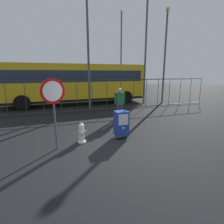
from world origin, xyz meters
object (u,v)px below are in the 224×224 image
Objects in this scene: stop_sign at (53,99)px; street_light_far_left at (165,50)px; street_light_near_right at (88,30)px; street_light_far_right at (146,42)px; newspaper_box_primary at (121,123)px; pedestrian at (120,103)px; street_light_near_left at (121,49)px; bus_near at (76,82)px; fire_hydrant at (82,133)px.

street_light_far_left is at bearing 38.35° from stop_sign.
street_light_far_right is at bearing 13.92° from street_light_near_right.
newspaper_box_primary is 2.55m from stop_sign.
pedestrian is 0.19× the size of street_light_near_right.
street_light_near_left is 4.36m from street_light_far_right.
stop_sign is (-2.31, -0.29, 1.03)m from newspaper_box_primary.
street_light_far_left is (6.69, -1.62, 2.41)m from bus_near.
street_light_far_left is at bearing -8.93° from street_light_far_right.
street_light_near_right is (-0.10, 5.42, 4.35)m from newspaper_box_primary.
street_light_far_right is at bearing 55.63° from newspaper_box_primary.
bus_near is at bearing 103.73° from pedestrian.
street_light_near_right is 6.26m from street_light_far_left.
street_light_far_right reaches higher than street_light_far_left.
stop_sign is at bearing -111.16° from street_light_near_right.
fire_hydrant is at bearing -117.50° from street_light_near_left.
pedestrian is 0.23× the size of street_light_far_left.
street_light_far_right is at bearing -86.27° from street_light_near_left.
bus_near is at bearing -148.47° from street_light_near_left.
stop_sign is 0.26× the size of street_light_near_right.
pedestrian is 5.20m from street_light_near_right.
bus_near is (-1.41, 5.76, 0.76)m from pedestrian.
bus_near is at bearing 94.68° from newspaper_box_primary.
newspaper_box_primary is 6.95m from street_light_near_right.
stop_sign is 3.99m from pedestrian.
stop_sign is 0.28× the size of street_light_far_right.
street_light_far_left is (6.04, 6.32, 3.55)m from newspaper_box_primary.
street_light_near_right is 4.73m from street_light_far_right.
street_light_near_left is 4.97m from street_light_far_left.
street_light_far_right is (4.49, 6.56, 4.05)m from newspaper_box_primary.
street_light_far_left reaches higher than stop_sign.
pedestrian is (3.07, 2.46, -0.65)m from stop_sign.
street_light_near_right is at bearing 91.05° from newspaper_box_primary.
fire_hydrant is 3.16m from pedestrian.
fire_hydrant is at bearing -104.19° from street_light_near_right.
street_light_far_right is at bearing 49.66° from pedestrian.
bus_near is 1.49× the size of street_light_far_left.
street_light_far_left reaches higher than bus_near.
bus_near is at bearing 165.05° from street_light_far_right.
street_light_near_left is at bearing 93.73° from street_light_far_right.
street_light_far_right is at bearing 45.22° from stop_sign.
fire_hydrant is 10.50m from street_light_far_left.
newspaper_box_primary is 0.10× the size of bus_near.
stop_sign is 8.39m from bus_near.
stop_sign is 0.31× the size of street_light_far_left.
newspaper_box_primary is 0.13× the size of street_light_far_right.
street_light_near_right reaches higher than street_light_far_left.
street_light_far_left is (8.35, 6.61, 2.52)m from stop_sign.
street_light_far_left is (1.84, -4.59, -0.51)m from street_light_near_left.
street_light_near_left is at bearing 62.50° from fire_hydrant.
pedestrian is at bearing -79.03° from bus_near.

